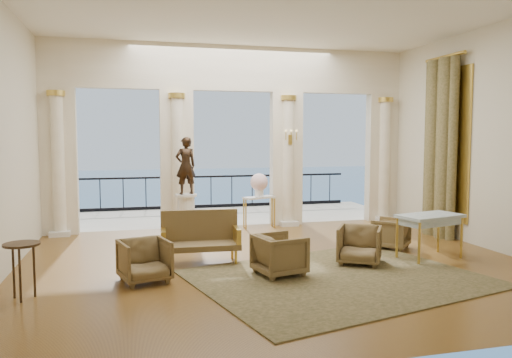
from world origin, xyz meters
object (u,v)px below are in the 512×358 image
object	(u,v)px
armchair_c	(391,232)
settee	(200,237)
armchair_b	(359,243)
pedestal	(186,216)
console_table	(259,202)
armchair_a	(145,259)
game_table	(430,219)
side_table	(22,251)
armchair_d	(280,253)
statue	(186,166)

from	to	relation	value
armchair_c	settee	xyz separation A→B (m)	(-3.93, -0.16, 0.12)
armchair_b	pedestal	world-z (taller)	pedestal
console_table	armchair_a	bearing A→B (deg)	-149.76
armchair_a	game_table	distance (m)	5.24
game_table	side_table	size ratio (longest dim) A/B	1.66
armchair_a	armchair_b	distance (m)	3.76
console_table	pedestal	bearing A→B (deg)	174.75
armchair_c	armchair_d	xyz separation A→B (m)	(-2.78, -1.35, 0.03)
armchair_b	settee	size ratio (longest dim) A/B	0.52
pedestal	statue	bearing A→B (deg)	-90.00
statue	armchair_d	bearing A→B (deg)	93.18
settee	armchair_a	bearing A→B (deg)	-131.23
pedestal	statue	xyz separation A→B (m)	(0.00, -0.00, 1.15)
console_table	statue	bearing A→B (deg)	174.75
armchair_d	statue	bearing A→B (deg)	4.32
armchair_b	armchair_c	xyz separation A→B (m)	(1.19, 1.01, -0.04)
armchair_c	armchair_d	distance (m)	3.09
armchair_b	pedestal	bearing A→B (deg)	161.33
armchair_d	pedestal	size ratio (longest dim) A/B	0.77
armchair_b	pedestal	distance (m)	4.26
armchair_d	game_table	bearing A→B (deg)	-95.30
armchair_c	armchair_d	world-z (taller)	armchair_d
armchair_c	statue	xyz separation A→B (m)	(-3.91, 2.26, 1.28)
armchair_d	armchair_b	bearing A→B (deg)	-90.96
statue	armchair_a	bearing A→B (deg)	59.11
side_table	statue	bearing A→B (deg)	55.20
game_table	pedestal	xyz separation A→B (m)	(-4.19, 3.19, -0.27)
armchair_c	side_table	size ratio (longest dim) A/B	0.85
statue	side_table	bearing A→B (deg)	40.97
game_table	pedestal	bearing A→B (deg)	128.59
pedestal	console_table	size ratio (longest dim) A/B	1.10
armchair_a	armchair_b	xyz separation A→B (m)	(3.76, 0.18, 0.01)
statue	side_table	distance (m)	4.84
armchair_c	side_table	bearing A→B (deg)	-31.49
settee	pedestal	xyz separation A→B (m)	(0.01, 2.42, 0.01)
armchair_a	armchair_d	size ratio (longest dim) A/B	0.99
side_table	armchair_b	bearing A→B (deg)	6.62
statue	side_table	xyz separation A→B (m)	(-2.71, -3.90, -0.93)
pedestal	console_table	world-z (taller)	pedestal
armchair_d	game_table	distance (m)	3.11
statue	console_table	bearing A→B (deg)	-175.19
armchair_d	console_table	distance (m)	4.34
armchair_d	side_table	distance (m)	3.86
armchair_d	console_table	world-z (taller)	console_table
armchair_a	console_table	xyz separation A→B (m)	(2.92, 4.10, 0.28)
armchair_b	settee	world-z (taller)	settee
settee	game_table	xyz separation A→B (m)	(4.20, -0.77, 0.28)
armchair_a	armchair_b	bearing A→B (deg)	-12.64
armchair_d	side_table	bearing A→B (deg)	81.21
settee	console_table	size ratio (longest dim) A/B	1.63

